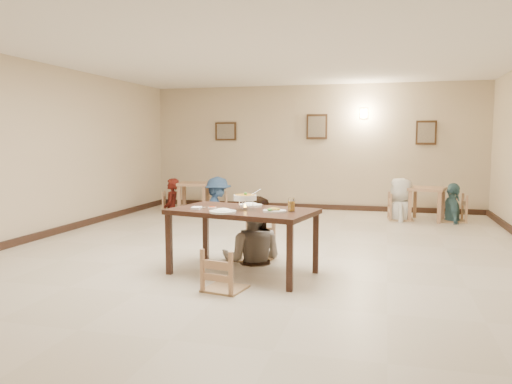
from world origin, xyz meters
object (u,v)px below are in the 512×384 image
(bg_table_right, at_px, (427,194))
(chair_far, at_px, (254,223))
(bg_chair_ll, at_px, (171,193))
(bg_table_left, at_px, (194,188))
(chair_near, at_px, (225,250))
(bg_chair_rl, at_px, (401,195))
(bg_chair_rr, at_px, (453,196))
(curry_warmer, at_px, (245,198))
(bg_diner_b, at_px, (217,177))
(bg_diner_d, at_px, (454,183))
(main_table, at_px, (243,216))
(bg_diner_c, at_px, (402,178))
(drink_glass, at_px, (291,205))
(bg_chair_lr, at_px, (217,194))
(bg_diner_a, at_px, (171,178))
(main_diner, at_px, (252,196))

(bg_table_right, bearing_deg, chair_far, -121.73)
(bg_chair_ll, bearing_deg, bg_table_left, -112.93)
(chair_near, distance_m, bg_table_right, 6.26)
(bg_chair_rl, distance_m, bg_chair_rr, 1.04)
(bg_table_left, relative_size, bg_chair_rr, 0.77)
(chair_far, bearing_deg, bg_table_left, 131.39)
(curry_warmer, distance_m, bg_table_right, 5.64)
(bg_diner_b, bearing_deg, bg_diner_d, -101.63)
(chair_near, distance_m, bg_chair_rr, 6.51)
(chair_near, xyz_separation_m, bg_table_left, (-2.60, 5.62, 0.10))
(main_table, relative_size, bg_diner_b, 1.14)
(bg_diner_c, bearing_deg, bg_table_right, 96.81)
(bg_diner_c, xyz_separation_m, bg_diner_d, (1.04, 0.09, -0.09))
(drink_glass, bearing_deg, bg_chair_rr, 64.07)
(bg_chair_rr, relative_size, bg_diner_c, 0.60)
(main_table, height_order, bg_table_left, main_table)
(drink_glass, bearing_deg, chair_far, 130.45)
(bg_chair_lr, bearing_deg, bg_diner_d, 69.91)
(bg_diner_d, bearing_deg, bg_diner_b, 89.35)
(bg_chair_ll, height_order, bg_diner_a, bg_diner_a)
(chair_far, bearing_deg, bg_chair_ll, 136.54)
(main_table, xyz_separation_m, bg_diner_b, (-2.01, 4.85, 0.10))
(chair_far, height_order, chair_near, chair_far)
(main_table, relative_size, main_diner, 1.04)
(drink_glass, relative_size, bg_table_right, 0.20)
(chair_far, xyz_separation_m, curry_warmer, (0.09, -0.78, 0.45))
(bg_chair_lr, relative_size, bg_diner_c, 0.52)
(bg_chair_rr, bearing_deg, bg_diner_b, -90.81)
(bg_table_right, bearing_deg, bg_diner_d, 2.85)
(bg_table_left, distance_m, bg_chair_lr, 0.61)
(bg_chair_rl, height_order, bg_diner_d, bg_diner_d)
(bg_chair_rr, relative_size, bg_diner_b, 0.63)
(chair_near, distance_m, bg_chair_rl, 6.01)
(bg_chair_lr, distance_m, bg_diner_d, 5.12)
(bg_table_left, relative_size, bg_diner_b, 0.49)
(bg_chair_lr, bearing_deg, bg_diner_b, 0.00)
(bg_chair_rr, bearing_deg, chair_far, -39.04)
(curry_warmer, relative_size, bg_diner_c, 0.18)
(chair_far, bearing_deg, drink_glass, -39.75)
(bg_diner_d, bearing_deg, curry_warmer, 146.33)
(chair_far, bearing_deg, bg_diner_d, 63.44)
(bg_diner_d, bearing_deg, bg_chair_rl, 92.32)
(bg_chair_rr, bearing_deg, bg_diner_d, -2.68)
(bg_chair_ll, distance_m, bg_diner_a, 0.34)
(chair_near, distance_m, bg_diner_c, 6.02)
(bg_chair_rr, bearing_deg, bg_diner_a, -92.32)
(bg_chair_ll, height_order, bg_chair_lr, bg_chair_lr)
(bg_chair_ll, bearing_deg, bg_chair_lr, -112.29)
(bg_chair_lr, xyz_separation_m, bg_diner_b, (0.00, 0.00, 0.39))
(drink_glass, height_order, bg_chair_ll, drink_glass)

